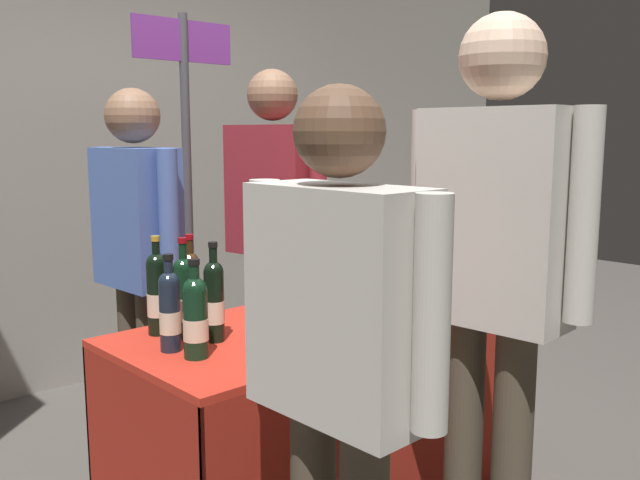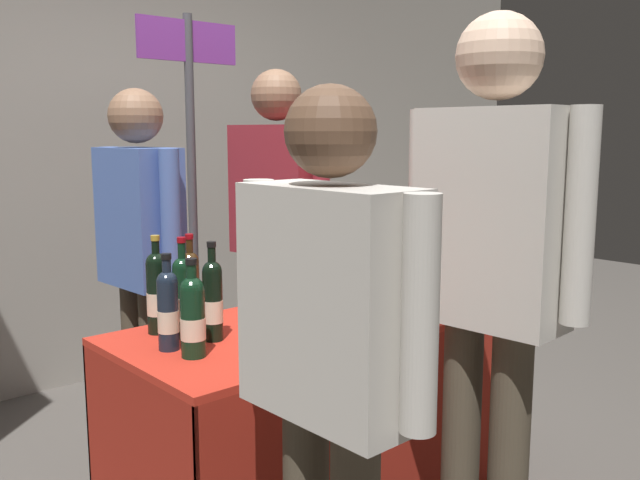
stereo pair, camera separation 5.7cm
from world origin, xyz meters
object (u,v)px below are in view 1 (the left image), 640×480
Objects in this scene: vendor_presenter at (274,215)px; display_bottle_0 at (383,265)px; flower_vase at (313,291)px; tasting_table at (320,380)px; wine_glass_near_vendor at (379,285)px; wine_glass_mid at (318,290)px; featured_wine_bottle at (191,288)px; booth_signpost at (187,171)px; wine_glass_near_taster at (336,269)px; taster_foreground_right at (494,258)px.

display_bottle_0 is at bearing -6.19° from vendor_presenter.
display_bottle_0 is 0.49m from flower_vase.
tasting_table is 0.98m from vendor_presenter.
tasting_table is 11.00× the size of wine_glass_near_vendor.
vendor_presenter is (0.45, 0.77, 0.17)m from flower_vase.
display_bottle_0 is 2.53× the size of wine_glass_mid.
wine_glass_near_vendor is at bearing -35.10° from wine_glass_mid.
booth_signpost is (0.52, 0.83, 0.36)m from featured_wine_bottle.
flower_vase reaches higher than wine_glass_near_taster.
wine_glass_near_taster is 0.35× the size of flower_vase.
wine_glass_near_vendor is 1.22m from booth_signpost.
booth_signpost is at bearing 83.87° from tasting_table.
wine_glass_near_vendor is 0.32m from flower_vase.
flower_vase reaches higher than featured_wine_bottle.
taster_foreground_right is (-0.30, -0.97, 0.22)m from wine_glass_near_taster.
booth_signpost is at bearing -6.54° from taster_foreground_right.
featured_wine_bottle is at bearing 157.88° from wine_glass_mid.
display_bottle_0 is 2.39× the size of wine_glass_near_taster.
flower_vase is (-0.12, -0.11, 0.04)m from wine_glass_mid.
wine_glass_near_taster is at bearing 37.44° from tasting_table.
tasting_table is 0.76× the size of booth_signpost.
wine_glass_mid is at bearing -146.33° from wine_glass_near_taster.
featured_wine_bottle is 0.83m from display_bottle_0.
wine_glass_mid is 0.08× the size of vendor_presenter.
vendor_presenter reaches higher than display_bottle_0.
wine_glass_near_taster is at bearing 0.48° from featured_wine_bottle.
tasting_table is 11.26× the size of wine_glass_mid.
flower_vase is at bearing -99.72° from booth_signpost.
featured_wine_bottle is 0.72m from wine_glass_near_vendor.
featured_wine_bottle is at bearing 148.23° from tasting_table.
wine_glass_near_taster is at bearing -13.93° from vendor_presenter.
wine_glass_near_taster is 0.94m from booth_signpost.
vendor_presenter is at bearing 63.89° from wine_glass_mid.
wine_glass_mid is 0.07× the size of booth_signpost.
wine_glass_near_taster reaches higher than wine_glass_near_vendor.
taster_foreground_right reaches higher than tasting_table.
flower_vase reaches higher than wine_glass_mid.
wine_glass_mid is at bearing 144.90° from wine_glass_near_vendor.
flower_vase is (-0.48, -0.09, -0.02)m from display_bottle_0.
flower_vase is 0.71m from taster_foreground_right.
wine_glass_near_taster is 0.51m from vendor_presenter.
wine_glass_near_vendor is at bearing -18.07° from vendor_presenter.
featured_wine_bottle is 0.19× the size of vendor_presenter.
vendor_presenter is 0.48m from booth_signpost.
featured_wine_bottle is 0.93m from vendor_presenter.
taster_foreground_right is at bearing -65.82° from featured_wine_bottle.
vendor_presenter is at bearing 62.84° from tasting_table.
featured_wine_bottle is 0.82× the size of flower_vase.
wine_glass_near_taster is 0.08× the size of taster_foreground_right.
wine_glass_near_taster is at bearing -75.14° from booth_signpost.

